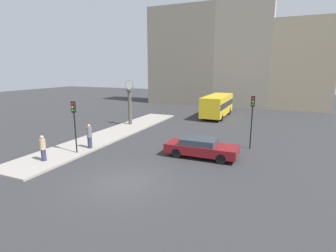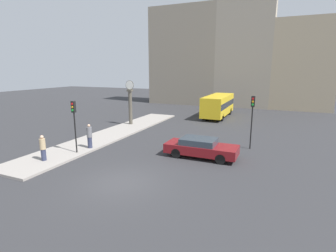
# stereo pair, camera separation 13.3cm
# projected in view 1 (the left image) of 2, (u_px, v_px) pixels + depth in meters

# --- Properties ---
(ground_plane) EXTENTS (120.00, 120.00, 0.00)m
(ground_plane) POSITION_uv_depth(u_px,v_px,m) (122.00, 182.00, 13.65)
(ground_plane) COLOR #2D2D30
(sidewalk_corner) EXTENTS (3.30, 21.14, 0.14)m
(sidewalk_corner) POSITION_uv_depth(u_px,v_px,m) (114.00, 133.00, 23.80)
(sidewalk_corner) COLOR gray
(sidewalk_corner) RESTS_ON ground_plane
(building_row) EXTENTS (27.71, 5.00, 16.65)m
(building_row) POSITION_uv_depth(u_px,v_px,m) (230.00, 57.00, 41.27)
(building_row) COLOR gray
(building_row) RESTS_ON ground_plane
(sedan_car) EXTENTS (4.76, 1.85, 1.29)m
(sedan_car) POSITION_uv_depth(u_px,v_px,m) (201.00, 147.00, 17.48)
(sedan_car) COLOR maroon
(sedan_car) RESTS_ON ground_plane
(bus_distant) EXTENTS (2.41, 7.87, 2.64)m
(bus_distant) POSITION_uv_depth(u_px,v_px,m) (217.00, 105.00, 32.19)
(bus_distant) COLOR gold
(bus_distant) RESTS_ON ground_plane
(traffic_light_near) EXTENTS (0.26, 0.24, 3.56)m
(traffic_light_near) POSITION_uv_depth(u_px,v_px,m) (74.00, 116.00, 17.56)
(traffic_light_near) COLOR black
(traffic_light_near) RESTS_ON sidewalk_corner
(traffic_light_far) EXTENTS (0.26, 0.24, 3.91)m
(traffic_light_far) POSITION_uv_depth(u_px,v_px,m) (252.00, 111.00, 18.90)
(traffic_light_far) COLOR black
(traffic_light_far) RESTS_ON ground_plane
(street_clock) EXTENTS (0.92, 0.48, 4.52)m
(street_clock) POSITION_uv_depth(u_px,v_px,m) (130.00, 104.00, 27.05)
(street_clock) COLOR #4C473D
(street_clock) RESTS_ON sidewalk_corner
(pedestrian_grey_jacket) EXTENTS (0.38, 0.38, 1.77)m
(pedestrian_grey_jacket) POSITION_uv_depth(u_px,v_px,m) (89.00, 136.00, 18.98)
(pedestrian_grey_jacket) COLOR #2D334C
(pedestrian_grey_jacket) RESTS_ON sidewalk_corner
(pedestrian_tan_coat) EXTENTS (0.35, 0.35, 1.63)m
(pedestrian_tan_coat) POSITION_uv_depth(u_px,v_px,m) (43.00, 148.00, 16.33)
(pedestrian_tan_coat) COLOR #2D334C
(pedestrian_tan_coat) RESTS_ON sidewalk_corner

